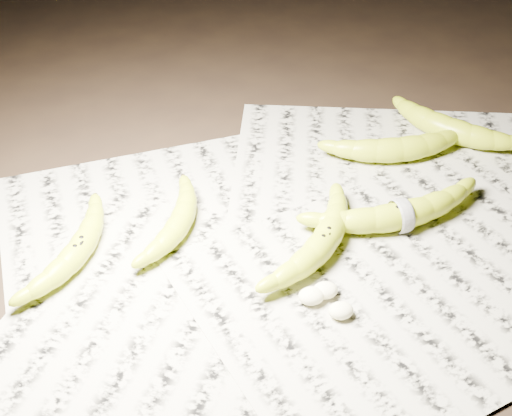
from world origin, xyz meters
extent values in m
plane|color=black|center=(0.00, 0.00, 0.00)|extent=(3.00, 3.00, 0.00)
cube|color=#A3A18C|center=(0.03, -0.01, 0.00)|extent=(0.90, 0.70, 0.01)
torus|color=white|center=(0.17, 0.00, 0.03)|extent=(0.01, 0.05, 0.05)
ellipsoid|color=#FCF7C3|center=(0.01, -0.12, 0.02)|extent=(0.03, 0.03, 0.02)
ellipsoid|color=#FCF7C3|center=(0.04, -0.15, 0.02)|extent=(0.03, 0.03, 0.02)
ellipsoid|color=#FCF7C3|center=(0.03, -0.11, 0.02)|extent=(0.03, 0.03, 0.02)
camera|label=1|loc=(-0.17, -0.72, 0.64)|focal=50.00mm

